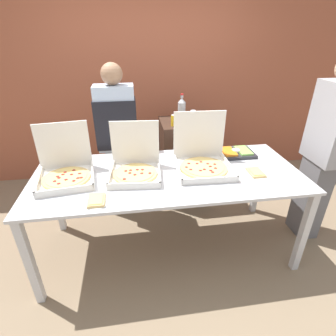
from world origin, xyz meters
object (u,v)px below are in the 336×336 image
(pizza_box_far_left, at_px, (202,159))
(person_guest_cap, at_px, (324,153))
(person_server_vest, at_px, (117,136))
(paper_plate_front_left, at_px, (97,201))
(soda_can_colored, at_px, (174,120))
(pizza_box_near_right, at_px, (135,166))
(soda_can_silver, at_px, (193,116))
(soda_bottle, at_px, (182,109))
(pizza_box_far_right, at_px, (66,170))
(paper_plate_front_center, at_px, (256,173))
(veggie_tray, at_px, (236,152))

(pizza_box_far_left, height_order, person_guest_cap, person_guest_cap)
(person_server_vest, distance_m, person_guest_cap, 2.05)
(paper_plate_front_left, xyz_separation_m, soda_can_colored, (0.76, 1.14, 0.21))
(pizza_box_near_right, height_order, soda_can_colored, pizza_box_near_right)
(soda_can_colored, height_order, person_server_vest, person_server_vest)
(pizza_box_near_right, xyz_separation_m, soda_can_silver, (0.72, 0.91, 0.15))
(person_server_vest, height_order, person_guest_cap, person_guest_cap)
(pizza_box_near_right, distance_m, person_guest_cap, 1.77)
(soda_bottle, bearing_deg, person_guest_cap, -39.99)
(pizza_box_far_left, xyz_separation_m, paper_plate_front_left, (-0.90, -0.41, -0.07))
(person_guest_cap, bearing_deg, paper_plate_front_left, 100.36)
(paper_plate_front_left, bearing_deg, pizza_box_far_right, 124.91)
(paper_plate_front_left, bearing_deg, person_server_vest, 82.84)
(pizza_box_far_right, bearing_deg, person_guest_cap, -8.14)
(pizza_box_near_right, relative_size, pizza_box_far_right, 0.94)
(pizza_box_far_left, bearing_deg, person_server_vest, 141.36)
(pizza_box_far_right, bearing_deg, soda_bottle, 31.86)
(pizza_box_near_right, height_order, person_guest_cap, person_guest_cap)
(pizza_box_far_right, relative_size, person_guest_cap, 0.28)
(paper_plate_front_center, bearing_deg, person_server_vest, 144.52)
(pizza_box_far_right, distance_m, person_guest_cap, 2.35)
(soda_can_silver, bearing_deg, soda_bottle, 151.76)
(veggie_tray, bearing_deg, pizza_box_far_left, -151.00)
(soda_can_colored, bearing_deg, veggie_tray, -42.73)
(soda_bottle, bearing_deg, soda_can_colored, -120.79)
(soda_bottle, bearing_deg, soda_can_silver, -28.24)
(person_server_vest, bearing_deg, paper_plate_front_left, 82.84)
(pizza_box_far_left, relative_size, pizza_box_far_right, 1.01)
(veggie_tray, bearing_deg, person_server_vest, 159.70)
(paper_plate_front_center, bearing_deg, soda_bottle, 110.96)
(pizza_box_far_left, bearing_deg, paper_plate_front_left, -153.05)
(pizza_box_near_right, bearing_deg, paper_plate_front_center, -3.99)
(paper_plate_front_center, relative_size, soda_can_colored, 2.00)
(pizza_box_near_right, distance_m, paper_plate_front_left, 0.49)
(person_guest_cap, bearing_deg, veggie_tray, 70.87)
(paper_plate_front_left, distance_m, paper_plate_front_center, 1.35)
(pizza_box_far_right, height_order, paper_plate_front_center, pizza_box_far_right)
(person_server_vest, bearing_deg, pizza_box_near_right, 103.31)
(pizza_box_far_right, bearing_deg, veggie_tray, 1.05)
(pizza_box_near_right, xyz_separation_m, pizza_box_far_left, (0.60, 0.03, 0.01))
(pizza_box_far_right, xyz_separation_m, veggie_tray, (1.59, 0.24, -0.06))
(pizza_box_near_right, height_order, paper_plate_front_left, pizza_box_near_right)
(soda_bottle, height_order, soda_can_silver, soda_bottle)
(pizza_box_far_left, bearing_deg, paper_plate_front_center, -21.71)
(pizza_box_far_left, bearing_deg, soda_bottle, 92.64)
(paper_plate_front_left, xyz_separation_m, person_server_vest, (0.14, 1.07, 0.09))
(paper_plate_front_left, bearing_deg, person_guest_cap, 10.36)
(pizza_box_far_right, xyz_separation_m, person_server_vest, (0.41, 0.68, 0.02))
(paper_plate_front_left, distance_m, soda_can_silver, 1.66)
(pizza_box_far_left, height_order, pizza_box_far_right, pizza_box_far_left)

